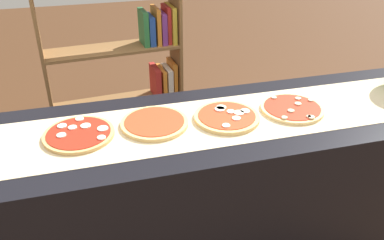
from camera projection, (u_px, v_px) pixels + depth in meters
counter at (192, 203)px, 1.95m from camera, size 2.60×0.65×0.89m
parchment_paper at (192, 124)px, 1.73m from camera, size 2.36×0.41×0.00m
pizza_mozzarella_0 at (79, 134)px, 1.64m from camera, size 0.29×0.29×0.02m
pizza_plain_1 at (154, 123)px, 1.72m from camera, size 0.29×0.29×0.02m
pizza_mozzarella_2 at (227, 117)px, 1.77m from camera, size 0.29×0.29×0.03m
pizza_mushroom_3 at (293, 109)px, 1.83m from camera, size 0.28×0.28×0.02m
bookshelf at (131, 52)px, 2.79m from camera, size 0.94×0.34×1.64m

